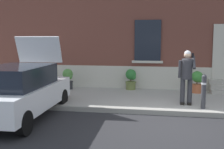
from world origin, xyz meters
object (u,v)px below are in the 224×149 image
Objects in this scene: person_on_phone at (187,74)px; hatchback_car_white at (19,90)px; planter_olive at (131,79)px; bollard_near_person at (204,90)px; planter_charcoal at (68,78)px; planter_terracotta at (197,81)px.

hatchback_car_white is at bearing -145.28° from person_on_phone.
bollard_near_person is at bearing -48.86° from planter_olive.
planter_olive is (2.64, 0.33, 0.00)m from planter_charcoal.
person_on_phone is 5.18m from planter_charcoal.
planter_olive is at bearing 174.31° from planter_terracotta.
bollard_near_person is 2.62m from planter_terracotta.
planter_charcoal and planter_olive have the same top height.
planter_olive is 2.66m from planter_terracotta.
bollard_near_person is 1.22× the size of planter_terracotta.
hatchback_car_white reaches higher than planter_terracotta.
hatchback_car_white is 3.94× the size of bollard_near_person.
planter_charcoal is (0.07, 3.98, -0.19)m from hatchback_car_white.
hatchback_car_white is 3.99m from planter_charcoal.
person_on_phone is at bearing -105.25° from planter_terracotta.
person_on_phone reaches higher than bollard_near_person.
bollard_near_person is 0.75m from person_on_phone.
bollard_near_person is 1.22× the size of planter_charcoal.
planter_terracotta is at bearing 88.56° from person_on_phone.
bollard_near_person is at bearing -92.90° from planter_terracotta.
person_on_phone is 3.27m from planter_olive.
planter_charcoal is (-4.68, 2.17, -0.54)m from person_on_phone.
person_on_phone is 2.03× the size of planter_olive.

